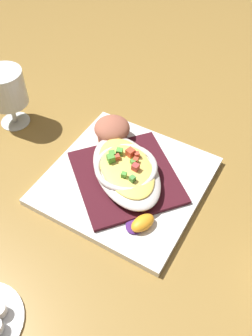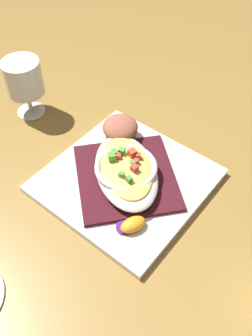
% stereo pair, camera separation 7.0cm
% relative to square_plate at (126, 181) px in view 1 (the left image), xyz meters
% --- Properties ---
extents(ground_plane, '(2.60, 2.60, 0.00)m').
position_rel_square_plate_xyz_m(ground_plane, '(0.00, 0.00, -0.01)').
color(ground_plane, olive).
extents(square_plate, '(0.34, 0.34, 0.01)m').
position_rel_square_plate_xyz_m(square_plate, '(0.00, 0.00, 0.00)').
color(square_plate, white).
rests_on(square_plate, ground_plane).
extents(folded_napkin, '(0.27, 0.27, 0.01)m').
position_rel_square_plate_xyz_m(folded_napkin, '(0.00, 0.00, 0.01)').
color(folded_napkin, '#43141D').
rests_on(folded_napkin, square_plate).
extents(gratin_dish, '(0.22, 0.21, 0.05)m').
position_rel_square_plate_xyz_m(gratin_dish, '(-0.00, -0.00, 0.03)').
color(gratin_dish, silver).
rests_on(gratin_dish, folded_napkin).
extents(muffin, '(0.07, 0.07, 0.05)m').
position_rel_square_plate_xyz_m(muffin, '(-0.09, -0.06, 0.03)').
color(muffin, '#A85E42').
rests_on(muffin, square_plate).
extents(orange_garnish, '(0.06, 0.06, 0.02)m').
position_rel_square_plate_xyz_m(orange_garnish, '(0.09, 0.06, 0.02)').
color(orange_garnish, '#482169').
rests_on(orange_garnish, square_plate).
extents(stemmed_glass, '(0.08, 0.08, 0.13)m').
position_rel_square_plate_xyz_m(stemmed_glass, '(-0.09, -0.30, 0.08)').
color(stemmed_glass, white).
rests_on(stemmed_glass, ground_plane).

